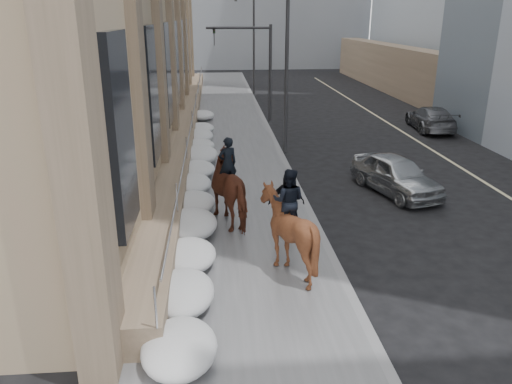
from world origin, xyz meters
TOP-DOWN VIEW (x-y plane):
  - ground at (0.00, 0.00)m, footprint 140.00×140.00m
  - sidewalk at (0.00, 10.00)m, footprint 5.00×80.00m
  - curb at (2.62, 10.00)m, footprint 0.24×80.00m
  - lane_line at (10.50, 10.00)m, footprint 0.15×70.00m
  - streetlight_mid at (2.74, 14.00)m, footprint 1.71×0.24m
  - streetlight_far at (2.74, 34.00)m, footprint 1.71×0.24m
  - traffic_signal at (2.07, 22.00)m, footprint 4.10×0.22m
  - snow_bank at (-1.42, 8.11)m, footprint 1.70×18.10m
  - mounted_horse_left at (-0.03, 4.95)m, footprint 2.20×2.98m
  - mounted_horse_right at (1.22, 1.52)m, footprint 2.29×2.44m
  - pedestrian at (1.54, 4.00)m, footprint 1.14×0.50m
  - car_silver at (6.32, 7.59)m, footprint 2.91×4.68m
  - car_grey at (12.30, 18.40)m, footprint 2.49×5.08m

SIDE VIEW (x-z plane):
  - ground at x=0.00m, z-range 0.00..0.00m
  - lane_line at x=10.50m, z-range 0.00..0.01m
  - sidewalk at x=0.00m, z-range 0.00..0.12m
  - curb at x=2.62m, z-range 0.00..0.12m
  - snow_bank at x=-1.42m, z-range 0.09..0.85m
  - car_grey at x=12.30m, z-range 0.00..1.42m
  - car_silver at x=6.32m, z-range 0.00..1.49m
  - pedestrian at x=1.54m, z-range 0.12..2.05m
  - mounted_horse_left at x=-0.03m, z-range -0.09..2.71m
  - mounted_horse_right at x=1.22m, z-range -0.07..2.70m
  - traffic_signal at x=2.07m, z-range 1.00..7.00m
  - streetlight_mid at x=2.74m, z-range 0.58..8.58m
  - streetlight_far at x=2.74m, z-range 0.58..8.58m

